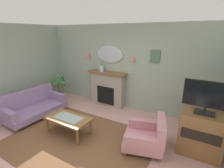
{
  "coord_description": "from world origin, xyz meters",
  "views": [
    {
      "loc": [
        2.31,
        -2.26,
        2.39
      ],
      "look_at": [
        0.24,
        1.26,
        1.14
      ],
      "focal_mm": 26.93,
      "sensor_mm": 36.0,
      "label": 1
    }
  ],
  "objects_px": {
    "framed_picture": "(155,56)",
    "tv_flatscreen": "(207,97)",
    "wall_sconce_left": "(88,55)",
    "coffee_table": "(68,120)",
    "tv_cabinet": "(201,133)",
    "wall_sconce_right": "(133,58)",
    "potted_plant_tall_palm": "(59,86)",
    "mantel_vase_left": "(102,67)",
    "wall_mirror": "(109,55)",
    "armchair_in_corner": "(148,136)",
    "floral_couch": "(33,106)",
    "fireplace": "(107,89)"
  },
  "relations": [
    {
      "from": "framed_picture",
      "to": "tv_flatscreen",
      "type": "height_order",
      "value": "framed_picture"
    },
    {
      "from": "wall_sconce_left",
      "to": "coffee_table",
      "type": "height_order",
      "value": "wall_sconce_left"
    },
    {
      "from": "framed_picture",
      "to": "coffee_table",
      "type": "distance_m",
      "value": 2.88
    },
    {
      "from": "tv_cabinet",
      "to": "tv_flatscreen",
      "type": "distance_m",
      "value": 0.8
    },
    {
      "from": "wall_sconce_right",
      "to": "tv_cabinet",
      "type": "relative_size",
      "value": 0.16
    },
    {
      "from": "potted_plant_tall_palm",
      "to": "mantel_vase_left",
      "type": "bearing_deg",
      "value": 17.77
    },
    {
      "from": "mantel_vase_left",
      "to": "tv_cabinet",
      "type": "distance_m",
      "value": 3.4
    },
    {
      "from": "wall_mirror",
      "to": "armchair_in_corner",
      "type": "bearing_deg",
      "value": -40.42
    },
    {
      "from": "potted_plant_tall_palm",
      "to": "framed_picture",
      "type": "bearing_deg",
      "value": 11.78
    },
    {
      "from": "wall_mirror",
      "to": "wall_sconce_right",
      "type": "height_order",
      "value": "wall_mirror"
    },
    {
      "from": "floral_couch",
      "to": "potted_plant_tall_palm",
      "type": "bearing_deg",
      "value": 102.51
    },
    {
      "from": "wall_mirror",
      "to": "potted_plant_tall_palm",
      "type": "distance_m",
      "value": 2.22
    },
    {
      "from": "coffee_table",
      "to": "floral_couch",
      "type": "height_order",
      "value": "floral_couch"
    },
    {
      "from": "wall_sconce_right",
      "to": "coffee_table",
      "type": "bearing_deg",
      "value": -109.57
    },
    {
      "from": "coffee_table",
      "to": "tv_flatscreen",
      "type": "height_order",
      "value": "tv_flatscreen"
    },
    {
      "from": "wall_sconce_right",
      "to": "framed_picture",
      "type": "relative_size",
      "value": 0.39
    },
    {
      "from": "wall_sconce_left",
      "to": "wall_sconce_right",
      "type": "bearing_deg",
      "value": 0.0
    },
    {
      "from": "mantel_vase_left",
      "to": "wall_sconce_left",
      "type": "relative_size",
      "value": 2.53
    },
    {
      "from": "armchair_in_corner",
      "to": "mantel_vase_left",
      "type": "bearing_deg",
      "value": 145.24
    },
    {
      "from": "fireplace",
      "to": "coffee_table",
      "type": "distance_m",
      "value": 1.98
    },
    {
      "from": "tv_flatscreen",
      "to": "fireplace",
      "type": "bearing_deg",
      "value": 158.67
    },
    {
      "from": "fireplace",
      "to": "wall_sconce_right",
      "type": "bearing_deg",
      "value": 6.16
    },
    {
      "from": "fireplace",
      "to": "coffee_table",
      "type": "bearing_deg",
      "value": -86.63
    },
    {
      "from": "wall_mirror",
      "to": "tv_flatscreen",
      "type": "height_order",
      "value": "wall_mirror"
    },
    {
      "from": "coffee_table",
      "to": "armchair_in_corner",
      "type": "relative_size",
      "value": 1.09
    },
    {
      "from": "wall_sconce_right",
      "to": "tv_flatscreen",
      "type": "height_order",
      "value": "wall_sconce_right"
    },
    {
      "from": "coffee_table",
      "to": "potted_plant_tall_palm",
      "type": "relative_size",
      "value": 1.11
    },
    {
      "from": "wall_sconce_left",
      "to": "potted_plant_tall_palm",
      "type": "relative_size",
      "value": 0.14
    },
    {
      "from": "fireplace",
      "to": "framed_picture",
      "type": "relative_size",
      "value": 3.78
    },
    {
      "from": "fireplace",
      "to": "framed_picture",
      "type": "bearing_deg",
      "value": 5.77
    },
    {
      "from": "floral_couch",
      "to": "potted_plant_tall_palm",
      "type": "height_order",
      "value": "potted_plant_tall_palm"
    },
    {
      "from": "wall_sconce_right",
      "to": "tv_cabinet",
      "type": "xyz_separation_m",
      "value": [
        2.06,
        -1.21,
        -1.21
      ]
    },
    {
      "from": "tv_flatscreen",
      "to": "potted_plant_tall_palm",
      "type": "relative_size",
      "value": 0.84
    },
    {
      "from": "mantel_vase_left",
      "to": "wall_mirror",
      "type": "xyz_separation_m",
      "value": [
        0.2,
        0.17,
        0.4
      ]
    },
    {
      "from": "mantel_vase_left",
      "to": "framed_picture",
      "type": "distance_m",
      "value": 1.77
    },
    {
      "from": "fireplace",
      "to": "armchair_in_corner",
      "type": "distance_m",
      "value": 2.5
    },
    {
      "from": "framed_picture",
      "to": "tv_flatscreen",
      "type": "distance_m",
      "value": 1.97
    },
    {
      "from": "fireplace",
      "to": "armchair_in_corner",
      "type": "height_order",
      "value": "fireplace"
    },
    {
      "from": "wall_sconce_left",
      "to": "framed_picture",
      "type": "height_order",
      "value": "framed_picture"
    },
    {
      "from": "wall_sconce_right",
      "to": "coffee_table",
      "type": "height_order",
      "value": "wall_sconce_right"
    },
    {
      "from": "framed_picture",
      "to": "wall_sconce_left",
      "type": "bearing_deg",
      "value": -178.54
    },
    {
      "from": "framed_picture",
      "to": "tv_cabinet",
      "type": "height_order",
      "value": "framed_picture"
    },
    {
      "from": "fireplace",
      "to": "wall_sconce_left",
      "type": "bearing_deg",
      "value": 173.84
    },
    {
      "from": "mantel_vase_left",
      "to": "wall_sconce_right",
      "type": "distance_m",
      "value": 1.11
    },
    {
      "from": "wall_sconce_left",
      "to": "coffee_table",
      "type": "xyz_separation_m",
      "value": [
        0.97,
        -2.06,
        -1.28
      ]
    },
    {
      "from": "wall_mirror",
      "to": "tv_cabinet",
      "type": "bearing_deg",
      "value": -23.37
    },
    {
      "from": "wall_sconce_left",
      "to": "tv_flatscreen",
      "type": "height_order",
      "value": "wall_sconce_left"
    },
    {
      "from": "mantel_vase_left",
      "to": "tv_cabinet",
      "type": "bearing_deg",
      "value": -19.27
    },
    {
      "from": "mantel_vase_left",
      "to": "armchair_in_corner",
      "type": "relative_size",
      "value": 0.35
    },
    {
      "from": "framed_picture",
      "to": "potted_plant_tall_palm",
      "type": "relative_size",
      "value": 0.36
    }
  ]
}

